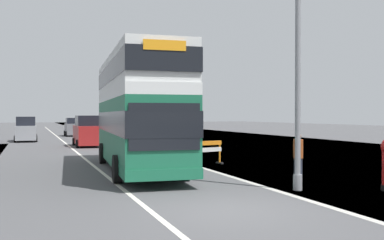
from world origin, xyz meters
The scene contains 8 objects.
ground centered at (0.60, 0.14, -0.05)m, with size 140.00×280.00×0.10m.
double_decker_bus centered at (-0.21, 8.74, 2.60)m, with size 3.34×11.64×4.88m.
lamppost_foreground centered at (3.42, 1.91, 4.04)m, with size 0.29×0.70×8.55m.
roadworks_barrier centered at (3.38, 9.60, 0.73)m, with size 1.81×0.89×1.14m.
car_oncoming_near centered at (-0.44, 24.44, 1.10)m, with size 2.00×4.46×2.35m.
car_receding_mid centered at (-4.93, 32.95, 1.04)m, with size 1.94×4.57×2.24m.
car_receding_far centered at (0.10, 41.93, 0.98)m, with size 2.00×3.87×2.07m.
pedestrian_at_kerb centered at (4.28, 3.19, 0.88)m, with size 0.34×0.34×1.76m.
Camera 1 is at (-4.56, -10.24, 2.39)m, focal length 41.78 mm.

